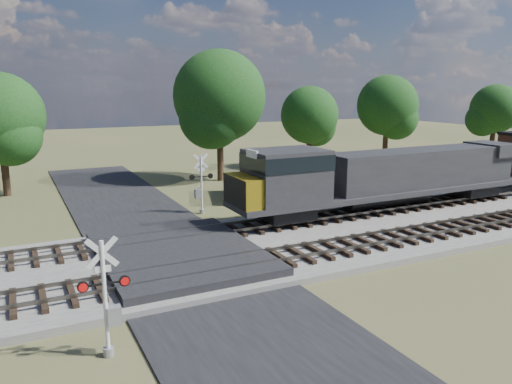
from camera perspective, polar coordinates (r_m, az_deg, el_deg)
ground at (r=23.24m, az=-8.37°, el=-8.27°), size 160.00×160.00×0.00m
ballast_bed at (r=28.12m, az=11.08°, el=-4.44°), size 140.00×10.00×0.30m
road at (r=23.23m, az=-8.37°, el=-8.18°), size 7.00×60.00×0.08m
crossing_panel at (r=23.59m, az=-8.78°, el=-7.17°), size 7.00×9.00×0.62m
track_near at (r=22.48m, az=0.87°, el=-7.73°), size 140.00×2.60×0.33m
track_far at (r=26.80m, az=-4.04°, el=-4.47°), size 140.00×2.60×0.33m
crossing_signal_near at (r=15.83m, az=-16.52°, el=-12.54°), size 1.52×0.33×3.77m
crossing_signal_far at (r=31.82m, az=-6.38°, el=0.36°), size 1.56×0.34×3.88m
equipment_shed at (r=36.10m, az=3.50°, el=2.01°), size 6.33×6.33×3.44m
treeline at (r=42.22m, az=-14.43°, el=9.53°), size 79.84×11.79×11.65m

